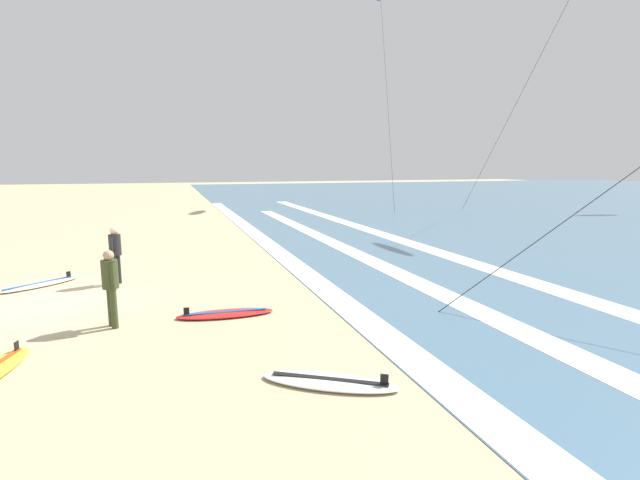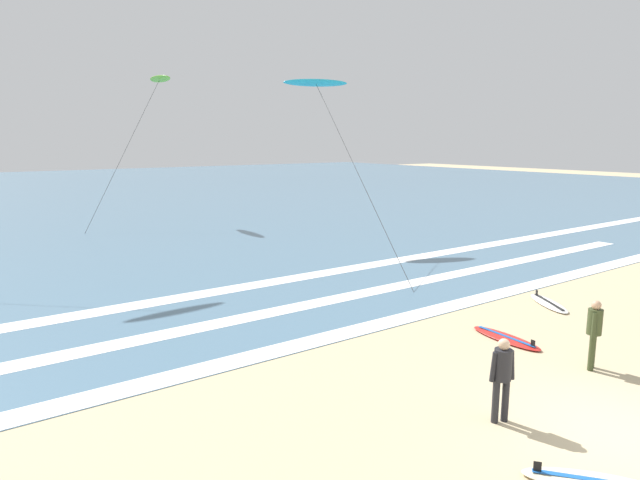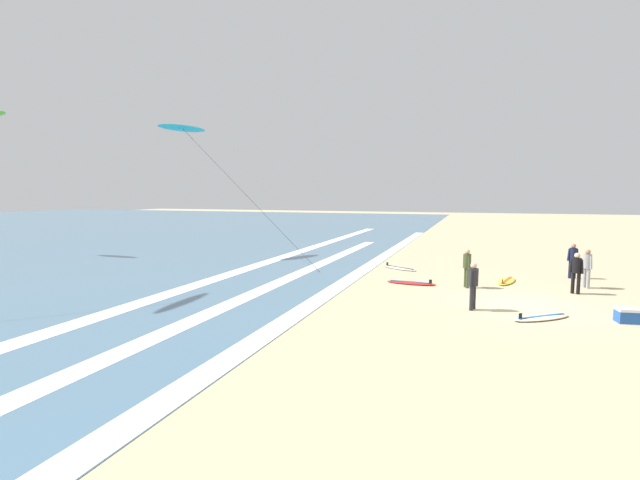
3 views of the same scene
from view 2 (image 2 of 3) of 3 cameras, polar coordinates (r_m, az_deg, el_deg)
The scene contains 11 objects.
ground_plane at distance 11.55m, azimuth 28.64°, elevation -17.24°, with size 160.00×160.00×0.00m, color tan.
ocean_surface at distance 56.66m, azimuth -25.90°, elevation 4.14°, with size 140.00×90.00×0.01m, color slate.
wave_foam_shoreline at distance 15.39m, azimuth 4.76°, elevation -9.02°, with size 56.63×0.76×0.01m, color white.
wave_foam_mid_break at distance 16.89m, azimuth -3.88°, elevation -7.23°, with size 38.11×0.77×0.01m, color white.
wave_foam_outer_break at distance 20.76m, azimuth -2.07°, elevation -3.87°, with size 59.86×0.86×0.01m, color white.
surfer_right_near at distance 10.77m, azimuth 18.30°, elevation -12.86°, with size 0.51×0.32×1.60m.
surfer_background_far at distance 13.89m, azimuth 26.46°, elevation -8.16°, with size 0.50×0.32×1.60m.
surfboard_left_pile at distance 15.28m, azimuth 18.65°, elevation -9.56°, with size 0.75×2.14×0.25m.
surfboard_foreground_flat at distance 18.85m, azimuth 22.54°, elevation -6.05°, with size 1.59×2.11×0.25m.
kite_cyan_low_near at distance 27.95m, azimuth -0.42°, elevation 15.84°, with size 4.59×10.93×8.06m.
kite_lime_mid_center at distance 36.83m, azimuth -16.23°, elevation 15.62°, with size 6.06×4.20×9.02m.
Camera 2 is at (-9.49, -4.16, 5.11)m, focal length 31.00 mm.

